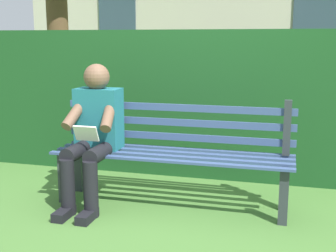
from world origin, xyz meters
TOP-DOWN VIEW (x-y plane):
  - ground at (0.00, 0.00)m, footprint 60.00×60.00m
  - park_bench at (0.00, -0.07)m, footprint 2.00×0.46m
  - person_seated at (0.65, 0.10)m, footprint 0.44×0.73m
  - hedge_backdrop at (-0.03, -1.15)m, footprint 6.21×0.77m

SIDE VIEW (x-z plane):
  - ground at x=0.00m, z-range 0.00..0.00m
  - park_bench at x=0.00m, z-range 0.01..0.92m
  - person_seated at x=0.65m, z-range 0.04..1.22m
  - hedge_backdrop at x=-0.03m, z-range -0.02..1.56m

